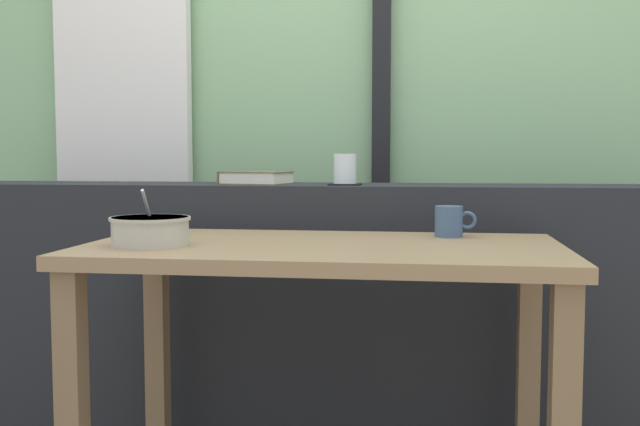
% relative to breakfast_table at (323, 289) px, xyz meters
% --- Properties ---
extents(outdoor_backdrop, '(4.80, 0.08, 2.80)m').
position_rel_breakfast_table_xyz_m(outdoor_backdrop, '(-0.06, 1.15, 0.79)').
color(outdoor_backdrop, '#8EBC89').
rests_on(outdoor_backdrop, ground).
extents(curtain_left_panel, '(0.56, 0.06, 2.50)m').
position_rel_breakfast_table_xyz_m(curtain_left_panel, '(-0.97, 1.05, 0.64)').
color(curtain_left_panel, white).
rests_on(curtain_left_panel, ground).
extents(window_divider_post, '(0.07, 0.05, 2.60)m').
position_rel_breakfast_table_xyz_m(window_divider_post, '(0.08, 1.08, 0.69)').
color(window_divider_post, black).
rests_on(window_divider_post, ground).
extents(dark_console_ledge, '(2.80, 0.34, 0.86)m').
position_rel_breakfast_table_xyz_m(dark_console_ledge, '(-0.06, 0.57, -0.18)').
color(dark_console_ledge, '#23262B').
rests_on(dark_console_ledge, ground).
extents(breakfast_table, '(1.20, 0.65, 0.73)m').
position_rel_breakfast_table_xyz_m(breakfast_table, '(0.00, 0.00, 0.00)').
color(breakfast_table, '#826849').
rests_on(breakfast_table, ground).
extents(coaster_square, '(0.10, 0.10, 0.00)m').
position_rel_breakfast_table_xyz_m(coaster_square, '(-0.00, 0.51, 0.25)').
color(coaster_square, black).
rests_on(coaster_square, dark_console_ledge).
extents(juice_glass, '(0.07, 0.07, 0.10)m').
position_rel_breakfast_table_xyz_m(juice_glass, '(-0.00, 0.51, 0.29)').
color(juice_glass, white).
rests_on(juice_glass, coaster_square).
extents(closed_book, '(0.24, 0.20, 0.04)m').
position_rel_breakfast_table_xyz_m(closed_book, '(-0.31, 0.57, 0.27)').
color(closed_book, brown).
rests_on(closed_book, dark_console_ledge).
extents(soup_bowl, '(0.20, 0.20, 0.14)m').
position_rel_breakfast_table_xyz_m(soup_bowl, '(-0.42, -0.10, 0.15)').
color(soup_bowl, '#BCB7A8').
rests_on(soup_bowl, breakfast_table).
extents(ceramic_mug, '(0.11, 0.08, 0.08)m').
position_rel_breakfast_table_xyz_m(ceramic_mug, '(0.32, 0.21, 0.16)').
color(ceramic_mug, '#3D567A').
rests_on(ceramic_mug, breakfast_table).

